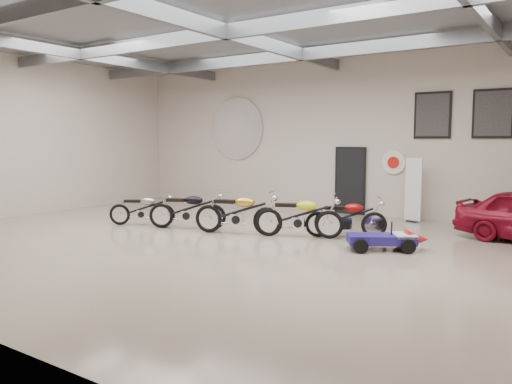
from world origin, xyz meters
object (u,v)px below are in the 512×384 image
Objects in this scene: motorcycle_black at (187,209)px; motorcycle_red at (346,217)px; motorcycle_silver at (142,208)px; go_kart at (388,236)px; banner_stand at (413,190)px; motorcycle_gold at (237,212)px; motorcycle_yellow at (299,215)px.

motorcycle_black reaches higher than motorcycle_red.
motorcycle_silver is 0.88× the size of motorcycle_black.
motorcycle_black reaches higher than go_kart.
motorcycle_black is at bearing 166.81° from motorcycle_red.
motorcycle_silver is at bearing -128.68° from banner_stand.
motorcycle_gold is 1.58m from motorcycle_yellow.
motorcycle_black is 1.18× the size of go_kart.
motorcycle_red is at bearing 6.63° from motorcycle_gold.
go_kart is at bearing -22.09° from motorcycle_black.
motorcycle_red is at bearing 116.73° from go_kart.
banner_stand is at bearing 67.59° from go_kart.
motorcycle_yellow is at bearing 144.01° from go_kart.
motorcycle_gold reaches higher than motorcycle_silver.
motorcycle_silver is 6.85m from go_kart.
go_kart is at bearing -61.81° from motorcycle_red.
go_kart is (0.65, -4.09, -0.62)m from banner_stand.
motorcycle_gold is 3.84m from go_kart.
motorcycle_gold is at bearing 177.35° from motorcycle_yellow.
motorcycle_red is (4.06, 1.23, -0.03)m from motorcycle_black.
motorcycle_gold is 1.26× the size of go_kart.
banner_stand is 0.85× the size of motorcycle_gold.
motorcycle_yellow is (3.09, 0.58, 0.01)m from motorcycle_black.
motorcycle_silver is 4.59m from motorcycle_yellow.
motorcycle_silver is at bearing 154.32° from go_kart.
motorcycle_black is at bearing 170.52° from motorcycle_yellow.
motorcycle_silver is 0.86× the size of motorcycle_yellow.
motorcycle_yellow is 1.20× the size of go_kart.
motorcycle_silver is at bearing 170.93° from motorcycle_yellow.
motorcycle_yellow is (-1.66, -3.90, -0.39)m from banner_stand.
banner_stand is at bearing 46.95° from motorcycle_yellow.
motorcycle_gold is at bearing -22.53° from motorcycle_black.
go_kart is (2.31, -0.18, -0.23)m from motorcycle_yellow.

